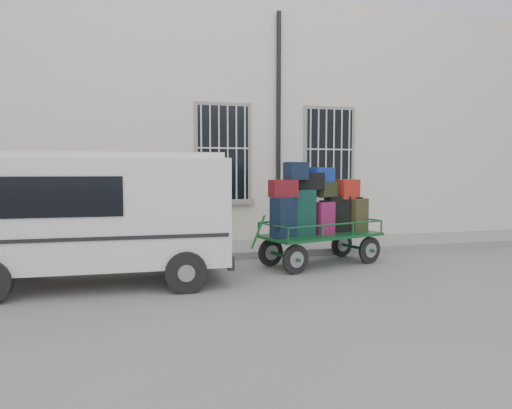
% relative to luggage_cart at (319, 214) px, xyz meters
% --- Properties ---
extents(ground, '(80.00, 80.00, 0.00)m').
position_rel_luggage_cart_xyz_m(ground, '(-1.02, -0.49, -1.00)').
color(ground, slate).
rests_on(ground, ground).
extents(building, '(24.00, 5.15, 6.00)m').
position_rel_luggage_cart_xyz_m(building, '(-1.02, 5.01, 2.00)').
color(building, beige).
rests_on(building, ground).
extents(sidewalk, '(24.00, 1.70, 0.15)m').
position_rel_luggage_cart_xyz_m(sidewalk, '(-1.02, 1.71, -0.93)').
color(sidewalk, gray).
rests_on(sidewalk, ground).
extents(luggage_cart, '(2.80, 1.70, 1.99)m').
position_rel_luggage_cart_xyz_m(luggage_cart, '(0.00, 0.00, 0.00)').
color(luggage_cart, black).
rests_on(luggage_cart, ground).
extents(van, '(4.25, 2.00, 2.11)m').
position_rel_luggage_cart_xyz_m(van, '(-4.02, -0.49, 0.21)').
color(van, white).
rests_on(van, ground).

